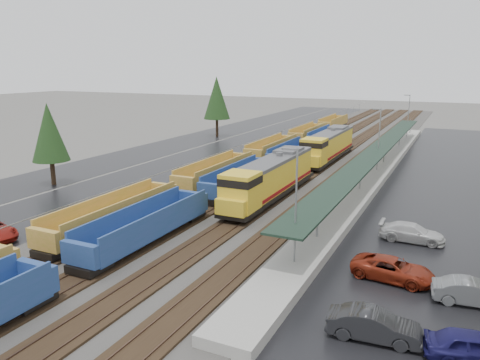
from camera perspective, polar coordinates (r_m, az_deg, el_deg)
The scene contains 18 objects.
ballast_strip at distance 70.04m, azimuth 10.01°, elevation 3.02°, with size 20.00×160.00×0.08m, color #302D2B.
trackbed at distance 70.02m, azimuth 10.01°, elevation 3.12°, with size 14.60×160.00×0.22m.
west_parking_lot at distance 75.37m, azimuth -1.05°, elevation 3.96°, with size 10.00×160.00×0.02m, color black.
west_road at distance 80.29m, azimuth -7.46°, elevation 4.45°, with size 9.00×160.00×0.02m, color black.
east_commuter_lot at distance 57.82m, azimuth 25.59°, elevation -0.41°, with size 16.00×100.00×0.02m, color black.
station_platform at distance 58.34m, azimuth 16.34°, elevation 1.24°, with size 3.00×80.00×8.00m.
chainlink_fence at distance 71.42m, azimuth 2.34°, elevation 4.71°, with size 0.08×160.04×2.02m.
tree_west_near at distance 54.75m, azimuth -22.25°, elevation 5.40°, with size 3.96×3.96×9.00m.
tree_west_far at distance 87.03m, azimuth -2.86°, elevation 9.97°, with size 4.84×4.84×11.00m.
locomotive_lead at distance 45.09m, azimuth 3.64°, elevation 0.21°, with size 2.83×18.65×4.22m.
locomotive_trail at distance 64.68m, azimuth 10.66°, elevation 4.13°, with size 2.83×18.65×4.22m.
well_string_yellow at distance 52.08m, azimuth -2.95°, elevation 0.84°, with size 2.71×116.64×2.40m.
well_string_blue at distance 41.77m, azimuth -4.63°, elevation -2.42°, with size 2.76×96.21×2.45m.
parked_car_east_a at distance 24.23m, azimuth 16.00°, elevation -16.67°, with size 4.43×1.54×1.46m, color black.
parked_car_east_b at distance 30.55m, azimuth 18.11°, elevation -10.32°, with size 4.94×2.28×1.37m, color maroon.
parked_car_east_c at distance 37.34m, azimuth 20.22°, elevation -6.06°, with size 4.71×1.91×1.37m, color silver.
parked_car_east_d at distance 24.19m, azimuth 26.64°, elevation -17.78°, with size 4.23×1.70×1.44m, color #181652.
parked_car_east_e at distance 29.27m, azimuth 26.51°, elevation -12.21°, with size 4.21×1.47×1.39m, color slate.
Camera 1 is at (18.31, -6.39, 12.77)m, focal length 35.00 mm.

